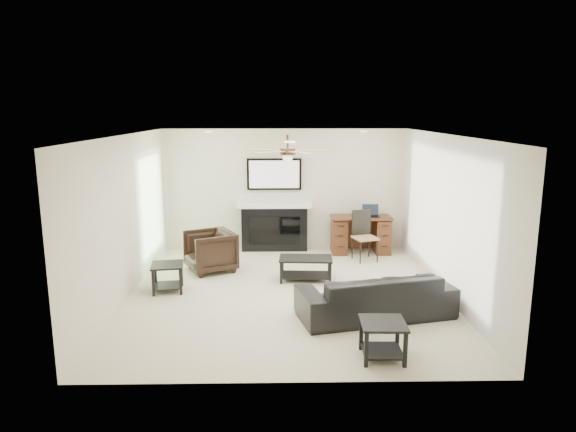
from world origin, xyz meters
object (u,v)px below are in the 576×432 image
Objects in this scene: sofa at (376,295)px; fireplace_unit at (274,205)px; desk at (361,235)px; coffee_table at (306,269)px; armchair at (210,251)px.

sofa is 3.88m from fireplace_unit.
coffee_table is at bearing -125.34° from desk.
fireplace_unit reaches higher than sofa.
desk reaches higher than armchair.
coffee_table is at bearing 45.47° from armchair.
coffee_table is 0.74× the size of desk.
sofa is 3.37m from armchair.
fireplace_unit is (-1.45, 3.54, 0.64)m from sofa.
fireplace_unit is at bearing -80.82° from sofa.
fireplace_unit is at bearing 172.49° from desk.
fireplace_unit is (-0.55, 1.94, 0.75)m from coffee_table.
armchair is 1.90m from fireplace_unit.
fireplace_unit is 1.86m from desk.
sofa is at bearing -57.22° from coffee_table.
fireplace_unit reaches higher than coffee_table.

